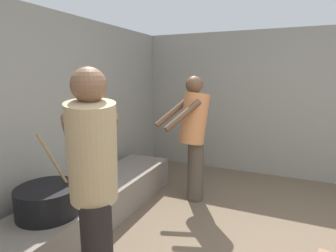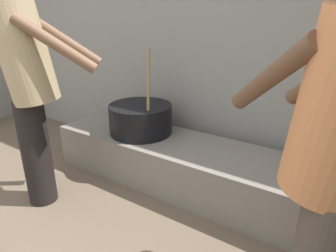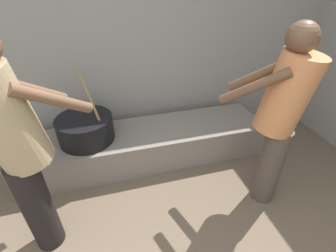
{
  "view_description": "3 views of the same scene",
  "coord_description": "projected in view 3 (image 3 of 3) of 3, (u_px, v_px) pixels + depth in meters",
  "views": [
    {
      "loc": [
        -1.78,
        0.2,
        1.57
      ],
      "look_at": [
        0.75,
        1.32,
        1.04
      ],
      "focal_mm": 29.6,
      "sensor_mm": 36.0,
      "label": 1
    },
    {
      "loc": [
        1.35,
        0.2,
        1.32
      ],
      "look_at": [
        0.68,
        1.2,
        0.87
      ],
      "focal_mm": 31.51,
      "sensor_mm": 36.0,
      "label": 2
    },
    {
      "loc": [
        0.09,
        -0.06,
        1.79
      ],
      "look_at": [
        0.52,
        1.51,
        0.74
      ],
      "focal_mm": 25.83,
      "sensor_mm": 36.0,
      "label": 3
    }
  ],
  "objects": [
    {
      "name": "hearth_ledge",
      "position": [
        146.0,
        145.0,
        2.64
      ],
      "size": [
        2.57,
        0.6,
        0.37
      ],
      "primitive_type": "cube",
      "color": "slate",
      "rests_on": "ground_plane"
    },
    {
      "name": "cook_in_tan_shirt",
      "position": [
        17.0,
        145.0,
        1.43
      ],
      "size": [
        0.71,
        0.67,
        1.61
      ],
      "color": "black",
      "rests_on": "ground_plane"
    },
    {
      "name": "cook_in_orange_shirt",
      "position": [
        281.0,
        114.0,
        1.82
      ],
      "size": [
        0.7,
        0.67,
        1.54
      ],
      "color": "#4C4238",
      "rests_on": "ground_plane"
    },
    {
      "name": "cooking_pot_main",
      "position": [
        86.0,
        129.0,
        2.35
      ],
      "size": [
        0.53,
        0.53,
        0.7
      ],
      "color": "black",
      "rests_on": "hearth_ledge"
    },
    {
      "name": "block_enclosure_rear",
      "position": [
        92.0,
        50.0,
        2.47
      ],
      "size": [
        5.68,
        0.2,
        2.2
      ],
      "primitive_type": "cube",
      "color": "gray",
      "rests_on": "ground_plane"
    }
  ]
}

